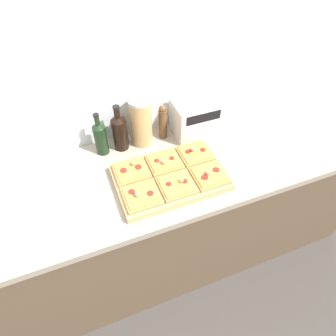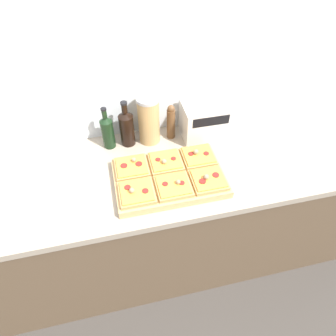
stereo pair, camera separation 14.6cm
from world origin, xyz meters
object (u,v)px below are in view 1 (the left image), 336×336
Objects in this scene: olive_oil_bottle at (101,137)px; grain_jar_tall at (142,122)px; wine_bottle at (120,132)px; pepper_mill at (163,122)px; toaster_oven at (196,118)px; cutting_board at (170,178)px.

olive_oil_bottle is 0.23m from grain_jar_tall.
pepper_mill is (0.24, 0.00, -0.01)m from wine_bottle.
grain_jar_tall is 1.02× the size of toaster_oven.
wine_bottle is 0.43m from toaster_oven.
olive_oil_bottle is 0.89× the size of grain_jar_tall.
cutting_board is 0.42m from olive_oil_bottle.
grain_jar_tall reaches higher than olive_oil_bottle.
wine_bottle reaches higher than olive_oil_bottle.
wine_bottle is 0.96× the size of grain_jar_tall.
pepper_mill is (0.35, 0.00, 0.00)m from olive_oil_bottle.
grain_jar_tall is (-0.04, 0.32, 0.12)m from cutting_board.
grain_jar_tall is 0.31m from toaster_oven.
grain_jar_tall is at bearing 0.00° from olive_oil_bottle.
olive_oil_bottle reaches higher than pepper_mill.
cutting_board is at bearing -64.05° from wine_bottle.
olive_oil_bottle is at bearing 180.00° from wine_bottle.
wine_bottle is 0.13m from grain_jar_tall.
toaster_oven is at bearing -7.80° from pepper_mill.
toaster_oven is at bearing 47.87° from cutting_board.
grain_jar_tall is at bearing 96.16° from cutting_board.
cutting_board is 1.99× the size of wine_bottle.
cutting_board is at bearing -104.62° from pepper_mill.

